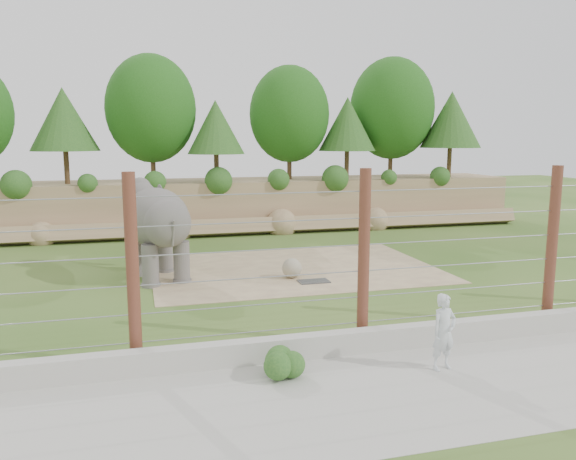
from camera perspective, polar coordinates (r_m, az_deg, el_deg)
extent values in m
plane|color=#2F571A|center=(17.28, 1.74, -6.28)|extent=(90.00, 90.00, 0.00)
cube|color=#8E7150|center=(29.53, -5.60, 2.67)|extent=(30.00, 4.00, 2.50)
cube|color=#8E7150|center=(27.40, -4.76, 0.26)|extent=(30.00, 1.37, 1.07)
cylinder|color=#3F2B19|center=(28.63, -21.57, 5.95)|extent=(0.24, 0.24, 1.58)
sphere|color=#1A4B10|center=(28.61, -21.82, 10.22)|extent=(3.60, 3.60, 3.60)
cylinder|color=#3F2B19|center=(28.96, -13.54, 6.72)|extent=(0.24, 0.24, 1.92)
sphere|color=#1A4B10|center=(28.97, -13.75, 11.88)|extent=(4.40, 4.40, 4.40)
cylinder|color=#3F2B19|center=(28.03, -7.27, 6.29)|extent=(0.24, 0.24, 1.40)
sphere|color=#1A4B10|center=(27.99, -7.35, 10.17)|extent=(3.20, 3.20, 3.20)
cylinder|color=#3F2B19|center=(29.80, 0.14, 6.94)|extent=(0.24, 0.24, 1.82)
sphere|color=#1A4B10|center=(29.80, 0.14, 11.69)|extent=(4.16, 4.16, 4.16)
cylinder|color=#3F2B19|center=(30.18, 5.98, 6.62)|extent=(0.24, 0.24, 1.50)
sphere|color=#1A4B10|center=(30.15, 6.05, 10.50)|extent=(3.44, 3.44, 3.44)
cylinder|color=#3F2B19|center=(32.27, 10.36, 7.16)|extent=(0.24, 0.24, 2.03)
sphere|color=#1A4B10|center=(32.29, 10.51, 12.05)|extent=(4.64, 4.64, 4.64)
cylinder|color=#3F2B19|center=(32.64, 16.06, 6.63)|extent=(0.24, 0.24, 1.64)
sphere|color=#1A4B10|center=(32.63, 16.24, 10.55)|extent=(3.76, 3.76, 3.76)
cube|color=#967B5C|center=(20.21, 0.63, -3.95)|extent=(10.00, 7.00, 0.02)
cube|color=#262628|center=(18.38, 2.63, -5.23)|extent=(1.00, 0.60, 0.03)
sphere|color=gray|center=(18.79, 0.40, -3.89)|extent=(0.66, 0.66, 0.66)
cube|color=#B4B3A7|center=(12.74, 8.41, -10.98)|extent=(26.00, 0.35, 0.50)
cube|color=#B4B3A7|center=(11.17, 12.62, -15.48)|extent=(26.00, 4.00, 0.01)
cylinder|color=#5B2B1E|center=(11.73, -15.50, -4.07)|extent=(0.26, 0.26, 4.00)
cylinder|color=#5B2B1E|center=(12.69, 7.70, -2.81)|extent=(0.26, 0.26, 4.00)
cylinder|color=#5B2B1E|center=(15.32, 25.22, -1.53)|extent=(0.26, 0.26, 4.00)
cylinder|color=#95959B|center=(13.09, 7.56, -9.24)|extent=(20.00, 0.02, 0.02)
cylinder|color=#95959B|center=(12.91, 7.62, -6.72)|extent=(20.00, 0.02, 0.02)
cylinder|color=#95959B|center=(12.76, 7.67, -4.12)|extent=(20.00, 0.02, 0.02)
cylinder|color=#95959B|center=(12.63, 7.73, -1.48)|extent=(20.00, 0.02, 0.02)
cylinder|color=#95959B|center=(12.54, 7.79, 1.22)|extent=(20.00, 0.02, 0.02)
cylinder|color=#95959B|center=(12.47, 7.85, 3.95)|extent=(20.00, 0.02, 0.02)
sphere|color=#214F1F|center=(11.33, -0.36, -13.18)|extent=(0.60, 0.60, 0.60)
imported|color=#B4B9BE|center=(11.89, 15.56, -9.95)|extent=(0.64, 0.48, 1.57)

